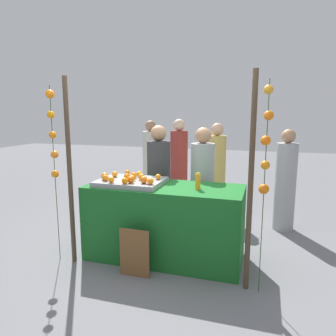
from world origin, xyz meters
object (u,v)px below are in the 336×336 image
Objects in this scene: juice_bottle at (198,182)px; vendor_right at (202,190)px; vendor_left at (159,187)px; orange_0 at (115,174)px; chalkboard_sign at (135,253)px; orange_1 at (158,177)px; stall_counter at (165,222)px.

vendor_right is at bearing 96.80° from juice_bottle.
vendor_left reaches higher than juice_bottle.
vendor_right is at bearing 29.67° from orange_0.
chalkboard_sign is 0.34× the size of vendor_left.
vendor_left is 1.01× the size of vendor_right.
orange_1 is at bearing 167.89° from juice_bottle.
stall_counter is at bearing -4.11° from orange_0.
juice_bottle is at bearing -83.20° from vendor_right.
vendor_left is at bearing 114.91° from stall_counter.
orange_1 is 0.99m from chalkboard_sign.
chalkboard_sign is (-0.07, -0.62, -0.77)m from orange_1.
vendor_right reaches higher than chalkboard_sign.
orange_1 is at bearing 1.10° from orange_0.
stall_counter is 0.91m from orange_0.
orange_1 is 0.04× the size of vendor_left.
orange_0 is 0.38× the size of juice_bottle.
stall_counter is 25.36× the size of orange_0.
vendor_right is at bearing 4.37° from vendor_left.
stall_counter is at bearing 72.39° from chalkboard_sign.
vendor_right is at bearing 66.47° from chalkboard_sign.
orange_1 is (0.60, 0.01, -0.00)m from orange_0.
stall_counter is 1.16× the size of vendor_left.
juice_bottle is at bearing 39.46° from chalkboard_sign.
juice_bottle is at bearing -5.22° from orange_0.
chalkboard_sign is at bearing -96.55° from orange_1.
orange_0 reaches higher than chalkboard_sign.
vendor_left is (-0.28, 0.60, 0.30)m from stall_counter.
orange_0 is 0.75m from vendor_left.
vendor_left is at bearing 95.13° from chalkboard_sign.
juice_bottle is 1.10m from chalkboard_sign.
stall_counter is 0.58m from orange_1.
juice_bottle is 1.00m from vendor_left.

